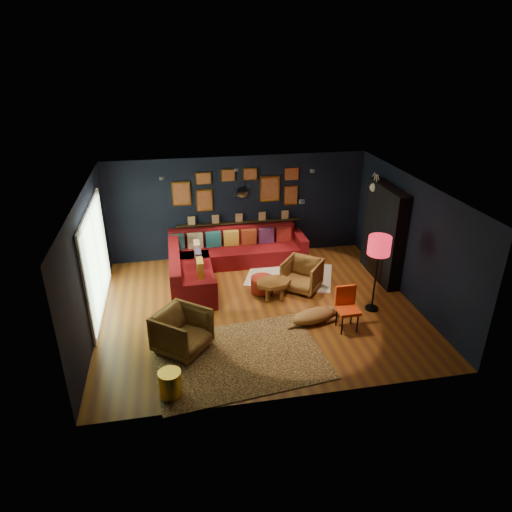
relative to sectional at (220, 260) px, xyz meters
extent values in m
plane|color=brown|center=(0.61, -1.81, -0.32)|extent=(6.50, 6.50, 0.00)
plane|color=black|center=(0.61, 0.94, 0.98)|extent=(6.50, 0.00, 6.50)
plane|color=black|center=(0.61, -4.56, 0.98)|extent=(6.50, 0.00, 6.50)
plane|color=black|center=(-2.64, -1.81, 0.98)|extent=(0.00, 5.50, 5.50)
plane|color=black|center=(3.86, -1.81, 0.98)|extent=(0.00, 5.50, 5.50)
plane|color=white|center=(0.61, -1.81, 2.28)|extent=(6.50, 6.50, 0.00)
cube|color=maroon|center=(0.41, 0.44, -0.11)|extent=(3.20, 0.95, 0.42)
cube|color=maroon|center=(0.41, 0.80, 0.31)|extent=(3.20, 0.24, 0.46)
cube|color=maroon|center=(2.11, 0.44, 0.00)|extent=(0.22, 0.95, 0.64)
cube|color=maroon|center=(-0.71, -0.66, -0.11)|extent=(0.95, 2.20, 0.42)
cube|color=maroon|center=(-1.07, -0.66, 0.31)|extent=(0.24, 2.20, 0.46)
cube|color=maroon|center=(-0.71, -1.66, 0.00)|extent=(0.95, 0.22, 0.64)
cube|color=#274F5B|center=(-0.99, 0.59, 0.30)|extent=(0.38, 0.14, 0.38)
cube|color=#BAB28E|center=(-0.54, 0.59, 0.30)|extent=(0.38, 0.14, 0.38)
cube|color=#1C6173|center=(-0.09, 0.59, 0.30)|extent=(0.38, 0.14, 0.38)
cube|color=gold|center=(0.36, 0.59, 0.30)|extent=(0.38, 0.14, 0.38)
cube|color=maroon|center=(0.81, 0.59, 0.30)|extent=(0.38, 0.14, 0.38)
cube|color=#4D2250|center=(1.26, 0.59, 0.30)|extent=(0.38, 0.14, 0.38)
cube|color=maroon|center=(1.71, 0.59, 0.30)|extent=(0.38, 0.14, 0.38)
cube|color=tan|center=(-0.53, 0.04, 0.30)|extent=(0.14, 0.38, 0.38)
cube|color=#3D3253|center=(-0.53, -0.46, 0.30)|extent=(0.14, 0.38, 0.38)
cube|color=#BA9028|center=(-0.53, -0.96, 0.30)|extent=(0.14, 0.38, 0.38)
cube|color=black|center=(0.61, 0.87, 0.60)|extent=(3.20, 0.12, 0.04)
cube|color=gold|center=(-0.79, 0.91, 1.43)|extent=(0.45, 0.03, 0.60)
cube|color=#99522C|center=(-0.79, 0.89, 1.43)|extent=(0.38, 0.01, 0.51)
cube|color=gold|center=(-0.24, 0.91, 1.23)|extent=(0.40, 0.03, 0.55)
cube|color=#99522C|center=(-0.24, 0.89, 1.23)|extent=(0.34, 0.01, 0.47)
cube|color=gold|center=(-0.24, 0.91, 1.78)|extent=(0.38, 0.03, 0.30)
cube|color=#99522C|center=(-0.24, 0.89, 1.78)|extent=(0.32, 0.01, 0.25)
cube|color=gold|center=(1.41, 0.91, 1.43)|extent=(0.50, 0.03, 0.65)
cube|color=#99522C|center=(1.41, 0.89, 1.43)|extent=(0.42, 0.01, 0.55)
cube|color=gold|center=(1.96, 0.91, 1.23)|extent=(0.35, 0.03, 0.50)
cube|color=#99522C|center=(1.96, 0.89, 1.23)|extent=(0.30, 0.01, 0.42)
cube|color=gold|center=(1.96, 0.91, 1.78)|extent=(0.35, 0.03, 0.30)
cube|color=#99522C|center=(1.96, 0.89, 1.78)|extent=(0.30, 0.01, 0.25)
cube|color=gold|center=(0.36, 0.91, 1.83)|extent=(0.35, 0.03, 0.30)
cube|color=#99522C|center=(0.36, 0.89, 1.83)|extent=(0.30, 0.01, 0.25)
cube|color=gold|center=(0.91, 0.91, 1.83)|extent=(0.35, 0.03, 0.30)
cube|color=#99522C|center=(0.91, 0.89, 1.83)|extent=(0.30, 0.01, 0.25)
cylinder|color=silver|center=(0.71, 0.91, 1.38)|extent=(0.28, 0.03, 0.28)
cone|color=gold|center=(0.93, 0.91, 1.38)|extent=(0.03, 0.16, 0.03)
cone|color=gold|center=(0.92, 0.91, 1.46)|extent=(0.04, 0.16, 0.04)
cone|color=gold|center=(0.87, 0.91, 1.53)|extent=(0.04, 0.16, 0.04)
cone|color=gold|center=(0.80, 0.91, 1.58)|extent=(0.04, 0.16, 0.04)
cone|color=gold|center=(0.71, 0.91, 1.60)|extent=(0.03, 0.16, 0.03)
cone|color=gold|center=(0.63, 0.91, 1.58)|extent=(0.04, 0.16, 0.04)
cone|color=gold|center=(0.56, 0.91, 1.53)|extent=(0.04, 0.16, 0.04)
cone|color=gold|center=(0.51, 0.91, 1.46)|extent=(0.04, 0.16, 0.04)
cone|color=gold|center=(0.49, 0.91, 1.38)|extent=(0.03, 0.16, 0.03)
cone|color=gold|center=(0.51, 0.91, 1.29)|extent=(0.04, 0.16, 0.04)
cone|color=gold|center=(0.56, 0.91, 1.22)|extent=(0.04, 0.16, 0.04)
cone|color=gold|center=(0.63, 0.91, 1.17)|extent=(0.04, 0.16, 0.04)
cone|color=gold|center=(0.71, 0.91, 1.16)|extent=(0.03, 0.16, 0.03)
cone|color=gold|center=(0.80, 0.91, 1.17)|extent=(0.04, 0.16, 0.04)
cone|color=gold|center=(0.87, 0.91, 1.22)|extent=(0.04, 0.16, 0.04)
cone|color=gold|center=(0.92, 0.91, 1.29)|extent=(0.04, 0.16, 0.04)
cube|color=black|center=(3.71, -0.91, 0.78)|extent=(0.30, 1.60, 2.20)
cube|color=black|center=(3.65, -0.91, 0.13)|extent=(0.20, 0.80, 0.90)
cone|color=white|center=(3.80, -0.41, 1.73)|extent=(0.35, 0.28, 0.28)
sphere|color=white|center=(3.58, -0.41, 1.73)|extent=(0.20, 0.20, 0.20)
cylinder|color=white|center=(3.60, -0.47, 1.90)|extent=(0.02, 0.10, 0.28)
cylinder|color=white|center=(3.60, -0.35, 1.90)|extent=(0.02, 0.10, 0.28)
cube|color=white|center=(-2.61, -1.21, 0.78)|extent=(0.04, 2.80, 2.20)
cube|color=#BCE3AD|center=(-2.58, -1.21, 0.78)|extent=(0.01, 2.60, 2.00)
cube|color=white|center=(-2.58, -1.21, 0.78)|extent=(0.02, 0.06, 2.00)
cylinder|color=black|center=(-1.19, -0.61, 2.24)|extent=(0.10, 0.10, 0.06)
cylinder|color=black|center=(0.41, -0.21, 2.24)|extent=(0.10, 0.10, 0.06)
cylinder|color=black|center=(2.01, -0.61, 2.24)|extent=(0.10, 0.10, 0.06)
cylinder|color=black|center=(1.21, -2.61, 2.24)|extent=(0.10, 0.10, 0.06)
cube|color=white|center=(1.61, -0.51, -0.31)|extent=(2.36, 2.04, 0.03)
cube|color=tan|center=(-0.06, -3.42, -0.31)|extent=(3.18, 2.44, 0.02)
cylinder|color=brown|center=(0.84, -1.64, -0.13)|extent=(0.10, 0.10, 0.32)
cylinder|color=brown|center=(1.14, -1.64, -0.13)|extent=(0.10, 0.10, 0.32)
cylinder|color=brown|center=(0.99, -1.29, -0.13)|extent=(0.10, 0.10, 0.32)
cylinder|color=maroon|center=(0.81, -1.17, -0.13)|extent=(0.51, 0.51, 0.33)
imported|color=#C1823B|center=(-1.01, -2.99, 0.11)|extent=(1.14, 1.15, 0.86)
imported|color=#C1823B|center=(1.71, -1.21, 0.07)|extent=(1.04, 1.03, 0.79)
cylinder|color=gold|center=(-1.25, -4.16, -0.10)|extent=(0.36, 0.36, 0.45)
cylinder|color=black|center=(1.98, -3.06, -0.11)|extent=(0.03, 0.03, 0.43)
cylinder|color=black|center=(2.29, -3.06, -0.11)|extent=(0.03, 0.03, 0.43)
cylinder|color=black|center=(1.98, -2.76, -0.11)|extent=(0.03, 0.03, 0.43)
cylinder|color=black|center=(2.29, -2.76, -0.11)|extent=(0.03, 0.03, 0.43)
cube|color=#FA4516|center=(2.13, -2.91, 0.11)|extent=(0.41, 0.41, 0.06)
cube|color=#FA4516|center=(2.13, -2.74, 0.34)|extent=(0.41, 0.05, 0.41)
cylinder|color=black|center=(2.93, -2.31, -0.30)|extent=(0.28, 0.28, 0.04)
cylinder|color=black|center=(2.93, -2.31, 0.38)|extent=(0.04, 0.04, 1.33)
cylinder|color=#AD1221|center=(2.93, -2.31, 1.13)|extent=(0.45, 0.45, 0.37)
camera|label=1|loc=(-0.97, -9.92, 4.73)|focal=32.00mm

